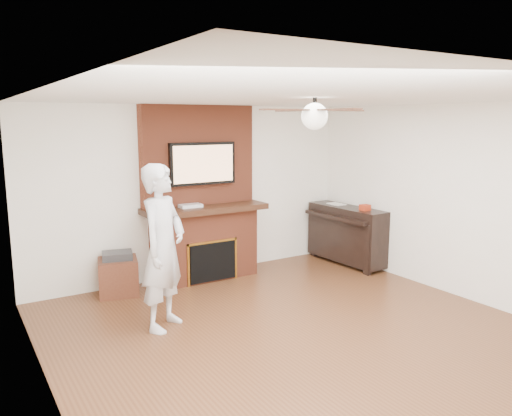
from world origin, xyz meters
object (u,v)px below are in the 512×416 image
person (163,247)px  piano (347,233)px  fireplace (202,211)px  side_table (118,275)px

person → piano: bearing=-25.2°
fireplace → piano: bearing=-14.1°
fireplace → piano: fireplace is taller
fireplace → piano: 2.40m
piano → person: bearing=-169.1°
side_table → piano: 3.60m
fireplace → person: bearing=-129.4°
person → side_table: 1.50m
fireplace → person: size_ratio=1.37×
fireplace → side_table: fireplace is taller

